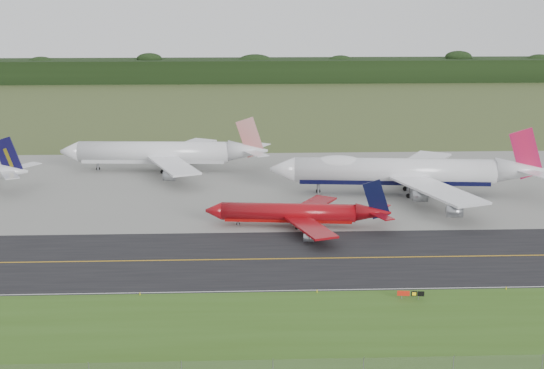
{
  "coord_description": "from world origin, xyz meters",
  "views": [
    {
      "loc": [
        -9.66,
        -138.14,
        49.46
      ],
      "look_at": [
        -3.36,
        22.0,
        7.71
      ],
      "focal_mm": 50.0,
      "sensor_mm": 36.0,
      "label": 1
    }
  ],
  "objects_px": {
    "jet_red_737": "(299,213)",
    "taxiway_sign": "(411,294)",
    "jet_star_tail": "(165,153)",
    "jet_ba_747": "(404,172)"
  },
  "relations": [
    {
      "from": "jet_red_737",
      "to": "taxiway_sign",
      "type": "height_order",
      "value": "jet_red_737"
    },
    {
      "from": "jet_star_tail",
      "to": "jet_red_737",
      "type": "bearing_deg",
      "value": -57.39
    },
    {
      "from": "jet_red_737",
      "to": "taxiway_sign",
      "type": "distance_m",
      "value": 42.72
    },
    {
      "from": "jet_ba_747",
      "to": "jet_star_tail",
      "type": "height_order",
      "value": "jet_ba_747"
    },
    {
      "from": "jet_ba_747",
      "to": "taxiway_sign",
      "type": "bearing_deg",
      "value": -100.79
    },
    {
      "from": "jet_star_tail",
      "to": "taxiway_sign",
      "type": "xyz_separation_m",
      "value": [
        48.85,
        -92.03,
        -4.06
      ]
    },
    {
      "from": "jet_ba_747",
      "to": "taxiway_sign",
      "type": "distance_m",
      "value": 65.97
    },
    {
      "from": "jet_ba_747",
      "to": "taxiway_sign",
      "type": "xyz_separation_m",
      "value": [
        -12.31,
        -64.64,
        -4.79
      ]
    },
    {
      "from": "jet_ba_747",
      "to": "jet_red_737",
      "type": "xyz_separation_m",
      "value": [
        -27.75,
        -24.85,
        -2.85
      ]
    },
    {
      "from": "jet_red_737",
      "to": "taxiway_sign",
      "type": "bearing_deg",
      "value": -68.8
    }
  ]
}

